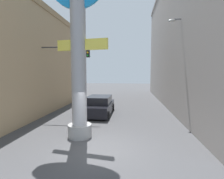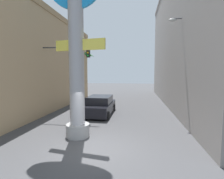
# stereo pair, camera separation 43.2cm
# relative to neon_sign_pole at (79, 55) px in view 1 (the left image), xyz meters

# --- Properties ---
(ground_plane) EXTENTS (85.56, 85.56, 0.00)m
(ground_plane) POSITION_rel_neon_sign_pole_xyz_m (1.31, 8.52, -4.43)
(ground_plane) COLOR #424244
(building_left) EXTENTS (7.79, 21.19, 9.11)m
(building_left) POSITION_rel_neon_sign_pole_xyz_m (-8.08, 6.04, 0.13)
(building_left) COLOR tan
(building_left) RESTS_ON ground
(building_right) EXTENTS (9.00, 27.65, 14.44)m
(building_right) POSITION_rel_neon_sign_pole_xyz_m (10.70, 11.23, 2.80)
(building_right) COLOR gray
(building_right) RESTS_ON ground
(neon_sign_pole) EXTENTS (3.16, 1.28, 9.87)m
(neon_sign_pole) POSITION_rel_neon_sign_pole_xyz_m (0.00, 0.00, 0.00)
(neon_sign_pole) COLOR #9E9EA3
(neon_sign_pole) RESTS_ON ground
(street_lamp) EXTENTS (2.22, 0.28, 7.56)m
(street_lamp) POSITION_rel_neon_sign_pole_xyz_m (7.20, 4.49, 0.08)
(street_lamp) COLOR #59595E
(street_lamp) RESTS_ON ground
(traffic_light_mast) EXTENTS (5.17, 0.32, 5.60)m
(traffic_light_mast) POSITION_rel_neon_sign_pole_xyz_m (-3.26, 4.13, -0.46)
(traffic_light_mast) COLOR #333333
(traffic_light_mast) RESTS_ON ground
(car_lead) EXTENTS (2.16, 4.64, 1.56)m
(car_lead) POSITION_rel_neon_sign_pole_xyz_m (0.07, 5.35, -3.70)
(car_lead) COLOR black
(car_lead) RESTS_ON ground
(palm_tree_mid_left) EXTENTS (2.44, 2.26, 9.23)m
(palm_tree_mid_left) POSITION_rel_neon_sign_pole_xyz_m (-5.42, 8.81, 0.84)
(palm_tree_mid_left) COLOR brown
(palm_tree_mid_left) RESTS_ON ground
(palm_tree_far_left) EXTENTS (3.03, 3.05, 6.74)m
(palm_tree_far_left) POSITION_rel_neon_sign_pole_xyz_m (-4.63, 15.92, -0.14)
(palm_tree_far_left) COLOR brown
(palm_tree_far_left) RESTS_ON ground
(palm_tree_near_left) EXTENTS (2.50, 2.43, 9.39)m
(palm_tree_near_left) POSITION_rel_neon_sign_pole_xyz_m (-5.46, 1.56, 1.13)
(palm_tree_near_left) COLOR brown
(palm_tree_near_left) RESTS_ON ground
(pedestrian_mid_right) EXTENTS (0.48, 0.48, 1.62)m
(pedestrian_mid_right) POSITION_rel_neon_sign_pole_xyz_m (6.62, 6.20, -3.49)
(pedestrian_mid_right) COLOR #3F3833
(pedestrian_mid_right) RESTS_ON ground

